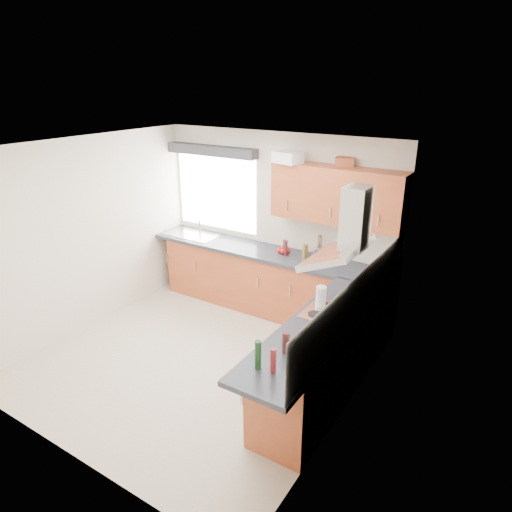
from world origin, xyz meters
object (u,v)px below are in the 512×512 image
Objects in this scene: upper_cabinets at (337,195)px; washing_machine at (251,280)px; oven at (328,354)px; extractor_hood at (346,236)px.

washing_machine is (-1.20, -0.11, -1.40)m from upper_cabinets.
extractor_hood is (0.10, -0.00, 1.34)m from oven.
oven is 1.09× the size of extractor_hood.
upper_cabinets is 2.13× the size of washing_machine.
upper_cabinets is at bearing 112.54° from oven.
oven is 1.06× the size of washing_machine.
oven is at bearing -67.46° from upper_cabinets.
washing_machine is (-1.75, 1.22, -0.03)m from oven.
upper_cabinets is at bearing 116.13° from extractor_hood.
extractor_hood reaches higher than washing_machine.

